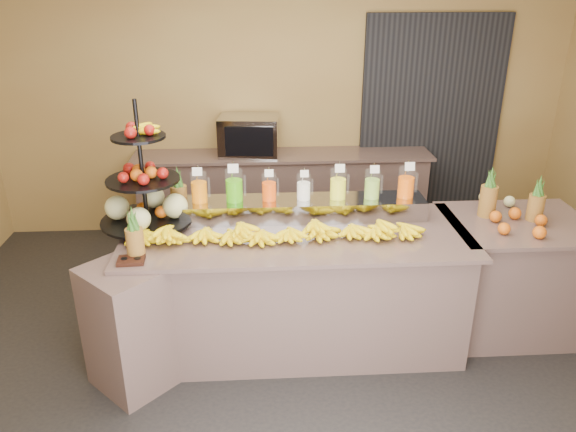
{
  "coord_description": "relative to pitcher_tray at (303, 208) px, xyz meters",
  "views": [
    {
      "loc": [
        -0.29,
        -3.36,
        2.65
      ],
      "look_at": [
        -0.06,
        0.3,
        1.07
      ],
      "focal_mm": 35.0,
      "sensor_mm": 36.0,
      "label": 1
    }
  ],
  "objects": [
    {
      "name": "right_fruit_pile",
      "position": [
        1.56,
        -0.2,
        0.0
      ],
      "size": [
        0.46,
        0.44,
        0.24
      ],
      "color": "brown",
      "rests_on": "right_counter"
    },
    {
      "name": "pineapple_left_a",
      "position": [
        -1.16,
        -0.58,
        0.05
      ],
      "size": [
        0.12,
        0.12,
        0.36
      ],
      "rotation": [
        0.0,
        0.0,
        -0.04
      ],
      "color": "brown",
      "rests_on": "buffet_counter"
    },
    {
      "name": "juice_pitcher_lime",
      "position": [
        0.52,
        -0.0,
        0.17
      ],
      "size": [
        0.12,
        0.12,
        0.29
      ],
      "color": "silver",
      "rests_on": "pitcher_tray"
    },
    {
      "name": "pitcher_tray",
      "position": [
        0.0,
        0.0,
        0.0
      ],
      "size": [
        1.85,
        0.3,
        0.15
      ],
      "primitive_type": "cube",
      "color": "gray",
      "rests_on": "buffet_counter"
    },
    {
      "name": "condiment_caddy",
      "position": [
        -1.18,
        -0.66,
        -0.06
      ],
      "size": [
        0.18,
        0.14,
        0.03
      ],
      "primitive_type": "cube",
      "rotation": [
        0.0,
        0.0,
        0.05
      ],
      "color": "black",
      "rests_on": "buffet_counter"
    },
    {
      "name": "pineapple_left_b",
      "position": [
        -0.95,
        0.12,
        0.07
      ],
      "size": [
        0.13,
        0.13,
        0.39
      ],
      "rotation": [
        0.0,
        0.0,
        -0.41
      ],
      "color": "brown",
      "rests_on": "buffet_counter"
    },
    {
      "name": "right_counter",
      "position": [
        1.63,
        -0.18,
        -0.54
      ],
      "size": [
        1.08,
        0.88,
        0.93
      ],
      "color": "gray",
      "rests_on": "ground"
    },
    {
      "name": "banana_heap",
      "position": [
        -0.22,
        -0.36,
        -0.01
      ],
      "size": [
        2.12,
        0.19,
        0.18
      ],
      "color": "yellow",
      "rests_on": "buffet_counter"
    },
    {
      "name": "fruit_stand",
      "position": [
        -1.12,
        -0.1,
        0.16
      ],
      "size": [
        0.68,
        0.68,
        0.94
      ],
      "rotation": [
        0.0,
        0.0,
        0.02
      ],
      "color": "black",
      "rests_on": "buffet_counter"
    },
    {
      "name": "juice_pitcher_orange_c",
      "position": [
        0.78,
        -0.0,
        0.18
      ],
      "size": [
        0.13,
        0.13,
        0.31
      ],
      "color": "silver",
      "rests_on": "pitcher_tray"
    },
    {
      "name": "ground",
      "position": [
        -0.07,
        -0.58,
        -1.01
      ],
      "size": [
        6.0,
        6.0,
        0.0
      ],
      "primitive_type": "plane",
      "color": "black",
      "rests_on": "ground"
    },
    {
      "name": "buffet_counter",
      "position": [
        -0.19,
        -0.32,
        -0.54
      ],
      "size": [
        2.75,
        1.25,
        0.93
      ],
      "color": "gray",
      "rests_on": "ground"
    },
    {
      "name": "juice_pitcher_orange_b",
      "position": [
        -0.26,
        -0.0,
        0.17
      ],
      "size": [
        0.11,
        0.12,
        0.27
      ],
      "color": "silver",
      "rests_on": "pitcher_tray"
    },
    {
      "name": "oven_warmer",
      "position": [
        -0.41,
        1.67,
        0.12
      ],
      "size": [
        0.64,
        0.48,
        0.4
      ],
      "primitive_type": "cube",
      "rotation": [
        0.0,
        0.0,
        -0.1
      ],
      "color": "gray",
      "rests_on": "back_ledge"
    },
    {
      "name": "room_envelope",
      "position": [
        0.11,
        0.21,
        0.87
      ],
      "size": [
        6.04,
        5.02,
        2.82
      ],
      "color": "olive",
      "rests_on": "ground"
    },
    {
      "name": "juice_pitcher_milk",
      "position": [
        -0.0,
        -0.0,
        0.16
      ],
      "size": [
        0.11,
        0.11,
        0.26
      ],
      "color": "silver",
      "rests_on": "pitcher_tray"
    },
    {
      "name": "back_ledge",
      "position": [
        -0.07,
        1.67,
        -0.54
      ],
      "size": [
        3.1,
        0.55,
        0.93
      ],
      "color": "gray",
      "rests_on": "ground"
    },
    {
      "name": "juice_pitcher_green",
      "position": [
        -0.52,
        -0.0,
        0.18
      ],
      "size": [
        0.13,
        0.14,
        0.32
      ],
      "color": "silver",
      "rests_on": "pitcher_tray"
    },
    {
      "name": "juice_pitcher_orange_a",
      "position": [
        -0.78,
        -0.0,
        0.18
      ],
      "size": [
        0.12,
        0.13,
        0.3
      ],
      "color": "silver",
      "rests_on": "pitcher_tray"
    },
    {
      "name": "juice_pitcher_lemon",
      "position": [
        0.26,
        -0.0,
        0.18
      ],
      "size": [
        0.12,
        0.13,
        0.3
      ],
      "color": "silver",
      "rests_on": "pitcher_tray"
    }
  ]
}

